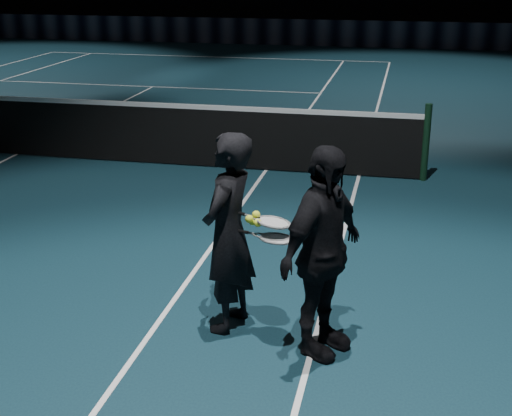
{
  "coord_description": "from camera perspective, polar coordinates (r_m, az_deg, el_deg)",
  "views": [
    {
      "loc": [
        6.12,
        -10.01,
        3.04
      ],
      "look_at": [
        4.99,
        -4.8,
        1.14
      ],
      "focal_mm": 50.0,
      "sensor_mm": 36.0,
      "label": 1
    }
  ],
  "objects": [
    {
      "name": "net_mesh",
      "position": [
        12.01,
        -18.89,
        6.11
      ],
      "size": [
        12.8,
        0.02,
        0.86
      ],
      "primitive_type": "cube",
      "color": "black",
      "rests_on": "floor"
    },
    {
      "name": "net_tape",
      "position": [
        11.92,
        -19.13,
        8.27
      ],
      "size": [
        12.8,
        0.03,
        0.07
      ],
      "primitive_type": "cube",
      "color": "white",
      "rests_on": "net_mesh"
    },
    {
      "name": "floor",
      "position": [
        12.12,
        -18.66,
        4.04
      ],
      "size": [
        36.0,
        36.0,
        0.0
      ],
      "primitive_type": "plane",
      "color": "#0D2431",
      "rests_on": "ground"
    },
    {
      "name": "player_b",
      "position": [
        5.55,
        5.31,
        -3.61
      ],
      "size": [
        0.82,
        1.09,
        1.72
      ],
      "primitive_type": "imported",
      "rotation": [
        0.0,
        0.0,
        1.11
      ],
      "color": "black",
      "rests_on": "floor"
    },
    {
      "name": "racket_upper",
      "position": [
        5.71,
        1.4,
        -1.15
      ],
      "size": [
        0.71,
        0.37,
        0.1
      ],
      "primitive_type": null,
      "rotation": [
        0.0,
        0.1,
        -0.23
      ],
      "color": "black",
      "rests_on": "player_b"
    },
    {
      "name": "racket_lower",
      "position": [
        5.7,
        1.65,
        -2.46
      ],
      "size": [
        0.71,
        0.41,
        0.03
      ],
      "primitive_type": null,
      "rotation": [
        0.0,
        0.0,
        -0.3
      ],
      "color": "black",
      "rests_on": "player_a"
    },
    {
      "name": "court_lines",
      "position": [
        12.12,
        -18.66,
        4.06
      ],
      "size": [
        10.98,
        23.78,
        0.01
      ],
      "primitive_type": null,
      "color": "white",
      "rests_on": "floor"
    },
    {
      "name": "sponsor_backdrop",
      "position": [
        26.36,
        -1.34,
        13.97
      ],
      "size": [
        22.0,
        0.15,
        0.9
      ],
      "primitive_type": "cube",
      "color": "black",
      "rests_on": "floor"
    },
    {
      "name": "tennis_balls",
      "position": [
        5.74,
        -0.04,
        -0.95
      ],
      "size": [
        0.12,
        0.1,
        0.12
      ],
      "primitive_type": null,
      "color": "#CADF2F",
      "rests_on": "racket_upper"
    },
    {
      "name": "net_post_right",
      "position": [
        10.32,
        13.44,
        5.11
      ],
      "size": [
        0.1,
        0.1,
        1.1
      ],
      "primitive_type": "cylinder",
      "color": "black",
      "rests_on": "floor"
    },
    {
      "name": "player_a",
      "position": [
        5.92,
        -2.22,
        -2.04
      ],
      "size": [
        0.53,
        0.7,
        1.72
      ],
      "primitive_type": "imported",
      "rotation": [
        0.0,
        0.0,
        -1.77
      ],
      "color": "black",
      "rests_on": "floor"
    }
  ]
}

